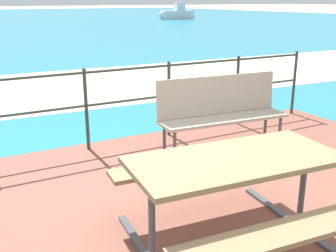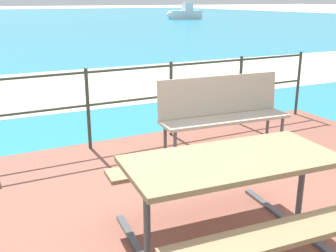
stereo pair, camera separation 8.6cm
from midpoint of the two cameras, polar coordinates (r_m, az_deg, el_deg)
ground_plane at (r=3.68m, az=10.65°, el=-14.12°), size 240.00×240.00×0.00m
patio_paving at (r=3.67m, az=10.68°, el=-13.72°), size 6.40×5.20×0.06m
beach_strip at (r=9.46m, az=-14.63°, el=5.26°), size 54.12×6.33×0.01m
picnic_table at (r=3.06m, az=9.65°, el=-7.38°), size 1.69×1.61×0.75m
park_bench at (r=5.02m, az=8.15°, el=2.48°), size 1.65×0.55×0.95m
railing_fence at (r=5.36m, az=-4.72°, el=4.45°), size 5.94×0.04×1.04m
boat_near at (r=41.24m, az=2.35°, el=15.50°), size 3.77×1.43×1.56m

